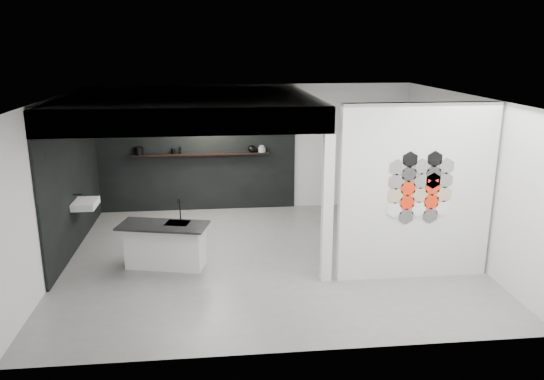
{
  "coord_description": "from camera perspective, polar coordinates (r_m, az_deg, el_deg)",
  "views": [
    {
      "loc": [
        -0.86,
        -8.66,
        3.64
      ],
      "look_at": [
        0.1,
        0.3,
        1.15
      ],
      "focal_mm": 35.0,
      "sensor_mm": 36.0,
      "label": 1
    }
  ],
  "objects": [
    {
      "name": "fascia_beam",
      "position": [
        7.83,
        -9.36,
        7.24
      ],
      "size": [
        4.4,
        0.16,
        0.4
      ],
      "primitive_type": "cube",
      "color": "silver",
      "rests_on": "corner_column"
    },
    {
      "name": "hex_tile_cluster",
      "position": [
        8.46,
        15.72,
        0.24
      ],
      "size": [
        1.04,
        0.02,
        1.16
      ],
      "color": "white",
      "rests_on": "partition_panel"
    },
    {
      "name": "glass_bowl",
      "position": [
        11.79,
        -1.09,
        4.38
      ],
      "size": [
        0.2,
        0.2,
        0.11
      ],
      "primitive_type": "cylinder",
      "rotation": [
        0.0,
        0.0,
        -0.31
      ],
      "color": "gray",
      "rests_on": "display_shelf"
    },
    {
      "name": "floor",
      "position": [
        9.43,
        -0.41,
        -7.28
      ],
      "size": [
        7.0,
        6.0,
        0.01
      ],
      "primitive_type": "cube",
      "color": "slate"
    },
    {
      "name": "stockpot",
      "position": [
        11.86,
        -14.16,
        4.1
      ],
      "size": [
        0.26,
        0.26,
        0.16
      ],
      "primitive_type": "cylinder",
      "rotation": [
        0.0,
        0.0,
        0.38
      ],
      "color": "black",
      "rests_on": "display_shelf"
    },
    {
      "name": "corner_column",
      "position": [
        8.22,
        5.97,
        -2.09
      ],
      "size": [
        0.16,
        0.16,
        2.35
      ],
      "primitive_type": "cube",
      "color": "silver",
      "rests_on": "floor"
    },
    {
      "name": "bulkhead",
      "position": [
        9.73,
        -8.77,
        8.84
      ],
      "size": [
        4.4,
        4.0,
        0.4
      ],
      "primitive_type": "cube",
      "color": "silver",
      "rests_on": "corner_column"
    },
    {
      "name": "bay_clad_back",
      "position": [
        11.9,
        -8.11,
        3.34
      ],
      "size": [
        4.4,
        0.04,
        2.35
      ],
      "primitive_type": "cube",
      "color": "black",
      "rests_on": "floor"
    },
    {
      "name": "glass_vase",
      "position": [
        11.78,
        -1.09,
        4.47
      ],
      "size": [
        0.12,
        0.12,
        0.15
      ],
      "primitive_type": "cylinder",
      "rotation": [
        0.0,
        0.0,
        0.09
      ],
      "color": "gray",
      "rests_on": "display_shelf"
    },
    {
      "name": "kitchen_island",
      "position": [
        9.11,
        -11.39,
        -5.75
      ],
      "size": [
        1.56,
        0.96,
        1.17
      ],
      "rotation": [
        0.0,
        0.0,
        -0.24
      ],
      "color": "silver",
      "rests_on": "floor"
    },
    {
      "name": "bay_clad_left",
      "position": [
        10.31,
        -20.59,
        0.6
      ],
      "size": [
        0.04,
        4.0,
        2.35
      ],
      "primitive_type": "cube",
      "color": "black",
      "rests_on": "floor"
    },
    {
      "name": "kettle",
      "position": [
        11.77,
        -2.16,
        4.46
      ],
      "size": [
        0.19,
        0.19,
        0.16
      ],
      "primitive_type": "ellipsoid",
      "rotation": [
        0.0,
        0.0,
        -0.01
      ],
      "color": "black",
      "rests_on": "display_shelf"
    },
    {
      "name": "utensil_cup",
      "position": [
        11.78,
        -10.57,
        4.12
      ],
      "size": [
        0.12,
        0.12,
        0.11
      ],
      "primitive_type": "cylinder",
      "rotation": [
        0.0,
        0.0,
        -0.32
      ],
      "color": "black",
      "rests_on": "display_shelf"
    },
    {
      "name": "display_shelf",
      "position": [
        11.76,
        -7.66,
        3.84
      ],
      "size": [
        3.0,
        0.15,
        0.04
      ],
      "primitive_type": "cube",
      "color": "black",
      "rests_on": "bay_clad_back"
    },
    {
      "name": "bottle_dark",
      "position": [
        11.77,
        -9.88,
        4.22
      ],
      "size": [
        0.06,
        0.06,
        0.15
      ],
      "primitive_type": "cylinder",
      "rotation": [
        0.0,
        0.0,
        0.03
      ],
      "color": "black",
      "rests_on": "display_shelf"
    },
    {
      "name": "wall_basin",
      "position": [
        10.15,
        -19.43,
        -1.42
      ],
      "size": [
        0.4,
        0.6,
        0.12
      ],
      "primitive_type": "cube",
      "color": "silver",
      "rests_on": "bay_clad_left"
    },
    {
      "name": "partition_panel",
      "position": [
        8.56,
        15.26,
        -0.29
      ],
      "size": [
        2.45,
        0.15,
        2.8
      ],
      "primitive_type": "cube",
      "color": "silver",
      "rests_on": "floor"
    }
  ]
}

